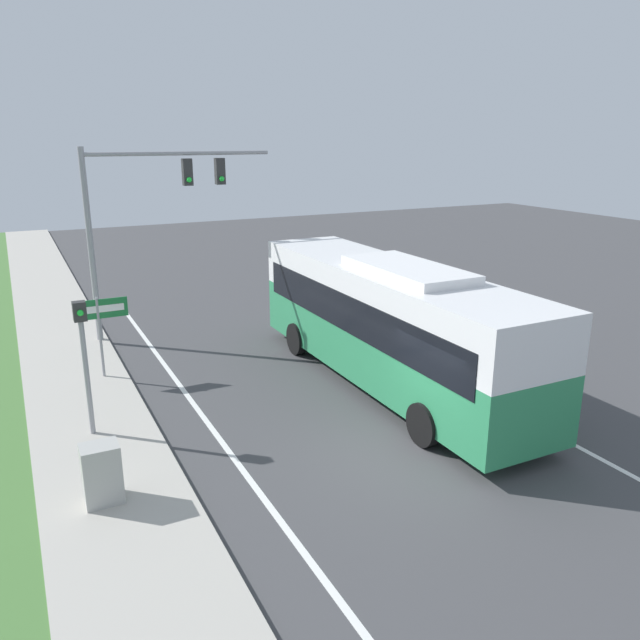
% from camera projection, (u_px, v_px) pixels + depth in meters
% --- Properties ---
extents(ground_plane, '(80.00, 80.00, 0.00)m').
position_uv_depth(ground_plane, '(408.00, 452.00, 14.00)').
color(ground_plane, '#424244').
extents(sidewalk, '(2.80, 80.00, 0.12)m').
position_uv_depth(sidewalk, '(124.00, 523.00, 11.32)').
color(sidewalk, '#ADA89E').
rests_on(sidewalk, ground_plane).
extents(lane_divider_near, '(0.14, 30.00, 0.01)m').
position_uv_depth(lane_divider_near, '(258.00, 491.00, 12.45)').
color(lane_divider_near, silver).
rests_on(lane_divider_near, ground_plane).
extents(lane_divider_far, '(0.14, 30.00, 0.01)m').
position_uv_depth(lane_divider_far, '(528.00, 420.00, 15.55)').
color(lane_divider_far, silver).
rests_on(lane_divider_far, ground_plane).
extents(bus, '(2.71, 11.22, 3.62)m').
position_uv_depth(bus, '(388.00, 318.00, 17.25)').
color(bus, '#2D8956').
rests_on(bus, ground_plane).
extents(signal_gantry, '(6.40, 0.41, 6.49)m').
position_uv_depth(signal_gantry, '(147.00, 203.00, 20.88)').
color(signal_gantry, '#939399').
rests_on(signal_gantry, ground_plane).
extents(pedestrian_signal, '(0.28, 0.34, 3.31)m').
position_uv_depth(pedestrian_signal, '(84.00, 348.00, 14.02)').
color(pedestrian_signal, '#939399').
rests_on(pedestrian_signal, ground_plane).
extents(street_sign, '(1.38, 0.08, 2.46)m').
position_uv_depth(street_sign, '(102.00, 321.00, 17.65)').
color(street_sign, '#939399').
rests_on(street_sign, ground_plane).
extents(utility_cabinet, '(0.70, 0.56, 1.17)m').
position_uv_depth(utility_cabinet, '(102.00, 474.00, 11.74)').
color(utility_cabinet, '#A8A8A3').
rests_on(utility_cabinet, sidewalk).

